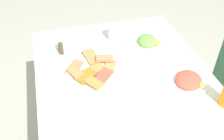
# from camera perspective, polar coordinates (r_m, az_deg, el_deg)

# --- Properties ---
(dining_table) EXTENTS (1.11, 0.91, 0.75)m
(dining_table) POSITION_cam_1_polar(r_m,az_deg,el_deg) (1.41, 2.69, -3.71)
(dining_table) COLOR silver
(dining_table) RESTS_ON ground_plane
(pide_platter) EXTENTS (0.35, 0.31, 0.04)m
(pide_platter) POSITION_cam_1_polar(r_m,az_deg,el_deg) (1.37, -4.20, -0.05)
(pide_platter) COLOR white
(pide_platter) RESTS_ON dining_table
(salad_plate_greens) EXTENTS (0.20, 0.20, 0.04)m
(salad_plate_greens) POSITION_cam_1_polar(r_m,az_deg,el_deg) (1.35, 16.66, -2.33)
(salad_plate_greens) COLOR white
(salad_plate_greens) RESTS_ON dining_table
(salad_plate_rice) EXTENTS (0.23, 0.23, 0.06)m
(salad_plate_rice) POSITION_cam_1_polar(r_m,az_deg,el_deg) (1.58, 7.89, 6.21)
(salad_plate_rice) COLOR white
(salad_plate_rice) RESTS_ON dining_table
(drinking_glass) EXTENTS (0.07, 0.07, 0.09)m
(drinking_glass) POSITION_cam_1_polar(r_m,az_deg,el_deg) (1.61, 0.37, 8.27)
(drinking_glass) COLOR silver
(drinking_glass) RESTS_ON dining_table
(condiment_caddy) EXTENTS (0.10, 0.10, 0.08)m
(condiment_caddy) POSITION_cam_1_polar(r_m,az_deg,el_deg) (1.52, -11.25, 4.39)
(condiment_caddy) COLOR #B2B2B7
(condiment_caddy) RESTS_ON dining_table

